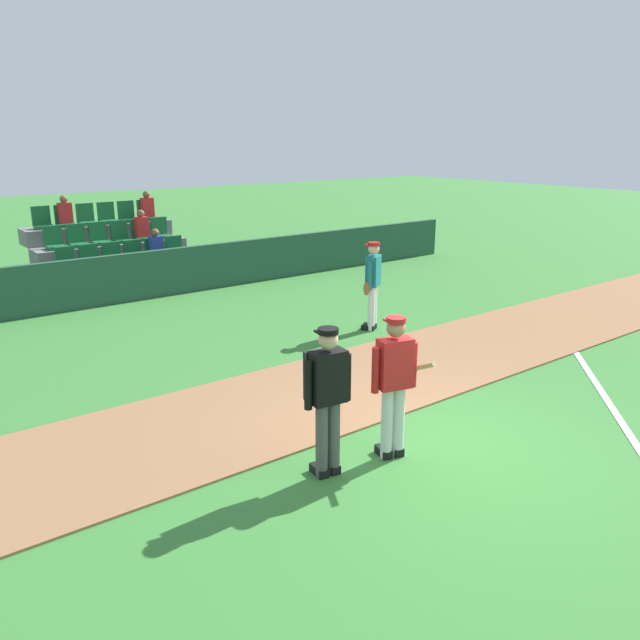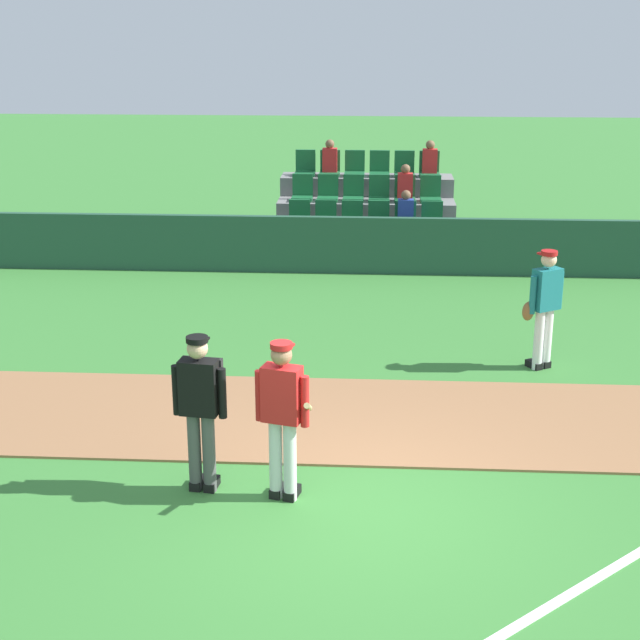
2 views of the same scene
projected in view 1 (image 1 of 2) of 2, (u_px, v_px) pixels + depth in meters
ground_plane at (443, 445)px, 8.02m from camera, size 80.00×80.00×0.00m
infield_dirt_path at (330, 389)px, 9.75m from camera, size 28.00×2.66×0.03m
foul_line_chalk at (607, 400)px, 9.39m from camera, size 8.90×8.20×0.01m
dugout_fence at (142, 276)px, 15.04m from camera, size 20.00×0.16×1.13m
stadium_bleachers at (113, 261)px, 16.47m from camera, size 3.90×2.95×2.30m
batter_red_jersey at (394, 382)px, 7.49m from camera, size 0.60×0.80×1.76m
umpire_home_plate at (327, 393)px, 7.07m from camera, size 0.59×0.34×1.76m
runner_teal_jersey at (372, 283)px, 12.56m from camera, size 0.63×0.44×1.76m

